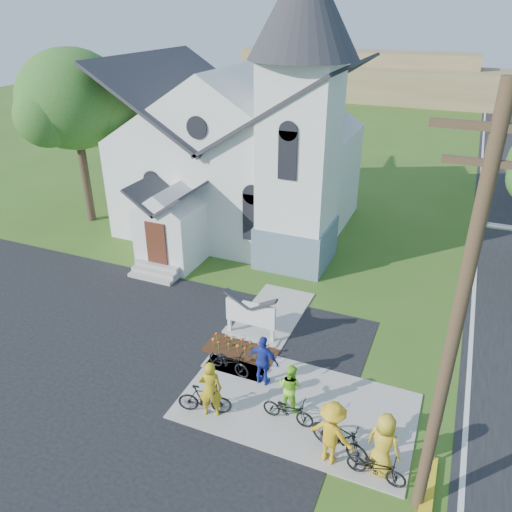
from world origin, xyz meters
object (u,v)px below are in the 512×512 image
at_px(bike_2, 288,410).
at_px(bike_3, 340,438).
at_px(utility_pole, 460,322).
at_px(cyclist_0, 210,389).
at_px(bike_0, 229,361).
at_px(cyclist_1, 290,387).
at_px(bike_1, 205,399).
at_px(cyclist_4, 383,445).
at_px(cyclist_3, 332,433).
at_px(cyclist_2, 263,361).
at_px(church_sign, 251,314).
at_px(bike_4, 376,467).

bearing_deg(bike_2, bike_3, -106.51).
bearing_deg(utility_pole, cyclist_0, 173.50).
distance_m(bike_0, cyclist_1, 2.54).
height_order(bike_1, cyclist_4, cyclist_4).
distance_m(cyclist_1, cyclist_3, 2.19).
bearing_deg(cyclist_2, bike_0, 1.02).
height_order(utility_pole, bike_3, utility_pole).
height_order(bike_3, cyclist_4, cyclist_4).
bearing_deg(cyclist_0, church_sign, -103.65).
relative_size(cyclist_2, cyclist_4, 0.93).
xyz_separation_m(utility_pole, bike_4, (-1.16, 0.30, -4.95)).
bearing_deg(cyclist_2, bike_3, 152.72).
height_order(utility_pole, cyclist_0, utility_pole).
distance_m(church_sign, bike_2, 4.34).
height_order(utility_pole, cyclist_2, utility_pole).
distance_m(cyclist_3, cyclist_4, 1.32).
height_order(cyclist_0, bike_3, cyclist_0).
distance_m(church_sign, cyclist_4, 6.85).
bearing_deg(cyclist_0, cyclist_2, -136.37).
height_order(bike_0, cyclist_3, cyclist_3).
xyz_separation_m(cyclist_1, cyclist_4, (2.96, -1.29, 0.17)).
xyz_separation_m(utility_pole, cyclist_4, (-1.10, 0.57, -4.40)).
distance_m(utility_pole, cyclist_4, 4.57).
bearing_deg(cyclist_3, cyclist_0, 8.75).
xyz_separation_m(bike_0, bike_2, (2.55, -1.31, -0.00)).
distance_m(bike_2, bike_4, 2.93).
distance_m(utility_pole, bike_4, 5.09).
bearing_deg(cyclist_0, bike_4, 155.23).
bearing_deg(cyclist_4, utility_pole, 172.40).
relative_size(utility_pole, cyclist_3, 5.22).
distance_m(bike_0, bike_1, 1.94).
relative_size(utility_pole, cyclist_2, 5.63).
bearing_deg(cyclist_0, cyclist_3, 155.88).
relative_size(utility_pole, bike_1, 6.15).
relative_size(church_sign, utility_pole, 0.22).
bearing_deg(cyclist_3, church_sign, -33.05).
height_order(utility_pole, cyclist_4, utility_pole).
bearing_deg(cyclist_4, bike_2, 5.25).
distance_m(cyclist_1, cyclist_2, 1.33).
relative_size(cyclist_1, bike_1, 0.96).
relative_size(bike_2, cyclist_3, 0.82).
height_order(bike_1, bike_2, bike_1).
relative_size(church_sign, cyclist_1, 1.42).
relative_size(cyclist_2, cyclist_3, 0.93).
bearing_deg(church_sign, bike_3, -42.49).
bearing_deg(bike_3, bike_1, 109.13).
relative_size(bike_1, bike_3, 0.90).
xyz_separation_m(cyclist_0, bike_2, (2.20, 0.62, -0.53)).
height_order(bike_0, cyclist_2, cyclist_2).
relative_size(bike_0, cyclist_1, 1.02).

